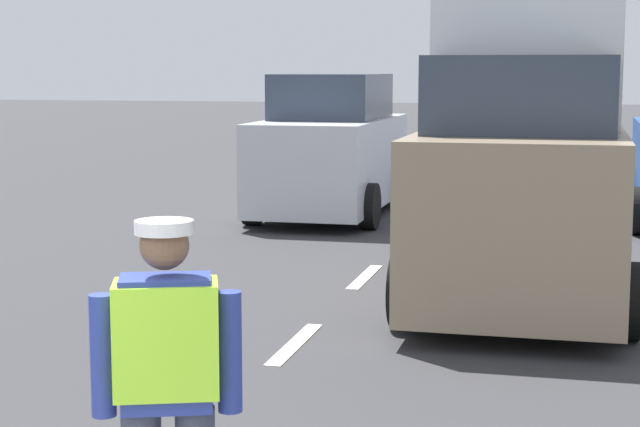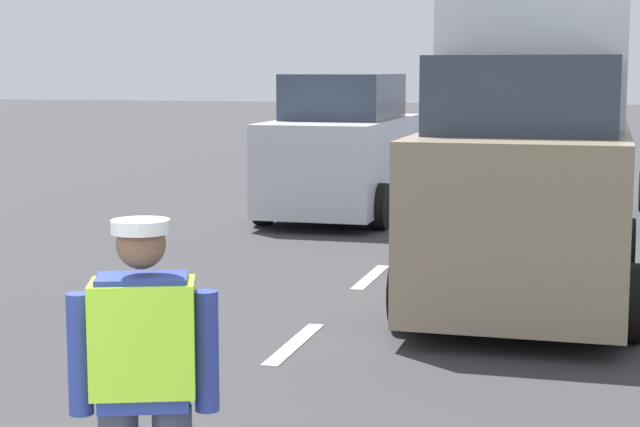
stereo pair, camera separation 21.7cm
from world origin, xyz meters
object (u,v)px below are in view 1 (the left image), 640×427
at_px(road_worker, 173,383).
at_px(car_oncoming_lead, 331,150).
at_px(delivery_truck, 526,140).
at_px(car_oncoming_third, 460,108).

xyz_separation_m(road_worker, car_oncoming_lead, (-2.10, 12.03, 0.11)).
bearing_deg(delivery_truck, car_oncoming_lead, 121.52).
bearing_deg(delivery_truck, car_oncoming_third, 97.90).
bearing_deg(car_oncoming_lead, delivery_truck, -58.48).
bearing_deg(road_worker, delivery_truck, 79.75).
height_order(car_oncoming_lead, car_oncoming_third, car_oncoming_lead).
relative_size(delivery_truck, car_oncoming_third, 1.20).
bearing_deg(road_worker, car_oncoming_lead, 99.88).
bearing_deg(car_oncoming_lead, road_worker, -80.12).
bearing_deg(car_oncoming_third, car_oncoming_lead, -89.81).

